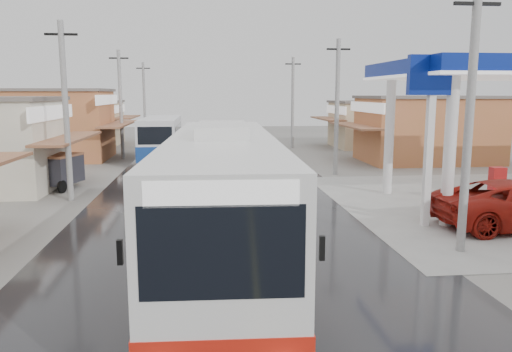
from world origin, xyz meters
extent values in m
plane|color=slate|center=(0.00, 0.00, 0.00)|extent=(120.00, 120.00, 0.00)
cube|color=black|center=(0.00, 15.00, 0.01)|extent=(12.00, 90.00, 0.02)
cube|color=#D8CC4C|center=(0.00, 15.00, 0.02)|extent=(0.15, 90.00, 0.01)
cylinder|color=white|center=(8.00, 9.00, 2.75)|extent=(0.44, 0.44, 5.50)
cylinder|color=white|center=(8.00, 3.00, 2.75)|extent=(0.44, 0.44, 5.50)
cube|color=#B21919|center=(11.80, 6.00, 0.95)|extent=(0.60, 0.45, 1.50)
cube|color=white|center=(7.20, 3.00, 3.00)|extent=(0.25, 0.25, 6.00)
cube|color=navy|center=(7.20, 3.00, 5.50)|extent=(1.80, 0.30, 1.40)
cube|color=silver|center=(-0.40, -1.00, 2.18)|extent=(3.15, 12.91, 3.15)
cube|color=black|center=(-0.40, -1.00, 0.50)|extent=(3.17, 12.93, 0.32)
cube|color=red|center=(-0.40, -1.00, 1.03)|extent=(3.19, 12.95, 0.59)
cube|color=yellow|center=(-0.40, -1.00, 0.68)|extent=(3.20, 12.96, 0.15)
cube|color=black|center=(-0.38, -0.47, 2.53)|extent=(3.09, 10.24, 1.07)
cube|color=black|center=(-0.63, -7.35, 2.64)|extent=(2.37, 0.21, 1.39)
cube|color=black|center=(-0.16, 5.35, 2.64)|extent=(2.37, 0.21, 1.17)
cube|color=white|center=(-0.63, -7.35, 3.49)|extent=(2.17, 0.20, 0.37)
cube|color=silver|center=(-0.40, -1.00, 3.92)|extent=(1.40, 3.25, 0.32)
cylinder|color=black|center=(-1.75, -5.44, 0.61)|extent=(0.42, 1.19, 1.17)
cylinder|color=black|center=(0.62, -5.53, 0.61)|extent=(0.42, 1.19, 1.17)
cylinder|color=black|center=(-1.43, 3.10, 0.61)|extent=(0.42, 1.19, 1.17)
cylinder|color=black|center=(0.94, 3.01, 0.61)|extent=(0.42, 1.19, 1.17)
cube|color=black|center=(-2.11, -7.05, 2.58)|extent=(0.08, 0.08, 0.37)
cube|color=black|center=(0.86, -7.16, 2.58)|extent=(0.08, 0.08, 0.37)
cube|color=silver|center=(-3.98, 22.73, 1.83)|extent=(2.52, 9.32, 2.59)
cube|color=navy|center=(-3.98, 22.73, 0.95)|extent=(2.56, 9.36, 1.03)
cube|color=black|center=(-3.98, 22.73, 2.19)|extent=(2.55, 7.77, 0.93)
cube|color=black|center=(-4.00, 18.13, 2.19)|extent=(2.18, 0.13, 1.14)
cylinder|color=black|center=(-5.12, 19.43, 0.54)|extent=(0.31, 1.04, 1.03)
cylinder|color=black|center=(-2.88, 19.42, 0.54)|extent=(0.31, 1.04, 1.03)
cylinder|color=black|center=(-5.09, 26.05, 0.54)|extent=(0.31, 1.04, 1.03)
cylinder|color=black|center=(-2.85, 26.04, 0.54)|extent=(0.31, 1.04, 1.03)
imported|color=black|center=(-2.87, 4.46, 0.51)|extent=(1.08, 2.04, 1.02)
imported|color=#23692C|center=(-2.87, 4.23, 1.24)|extent=(0.69, 0.53, 1.69)
cube|color=#26262D|center=(-8.18, 11.92, 1.00)|extent=(1.97, 2.44, 1.37)
cube|color=brown|center=(-8.18, 11.92, 1.74)|extent=(2.04, 2.50, 0.11)
cylinder|color=black|center=(-9.11, 11.45, 0.32)|extent=(0.38, 0.66, 0.63)
cylinder|color=black|center=(-8.65, 12.85, 0.32)|extent=(0.38, 0.66, 0.63)
cylinder|color=black|center=(-7.88, 10.81, 0.32)|extent=(0.32, 0.64, 0.63)
camera|label=1|loc=(-0.86, -14.17, 4.86)|focal=35.00mm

